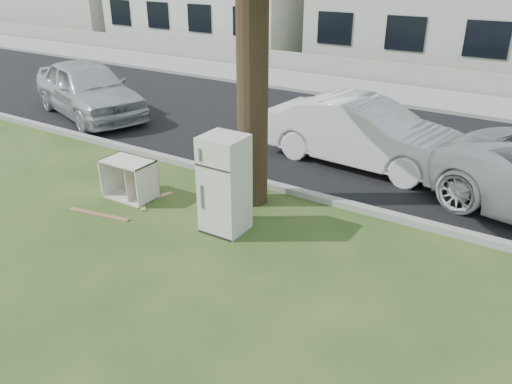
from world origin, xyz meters
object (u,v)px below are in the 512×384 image
Objects in this scene: fridge at (225,184)px; car_center at (364,133)px; cabinet at (130,179)px; car_left at (88,89)px.

fridge is 0.38× the size of car_center.
fridge reaches higher than cabinet.
fridge is 1.72× the size of cabinet.
car_center is 7.87m from car_left.
fridge is 0.36× the size of car_left.
fridge is at bearing -96.29° from car_left.
car_center reaches higher than cabinet.
fridge reaches higher than car_center.
car_left reaches higher than car_center.
fridge is at bearing 172.81° from car_center.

